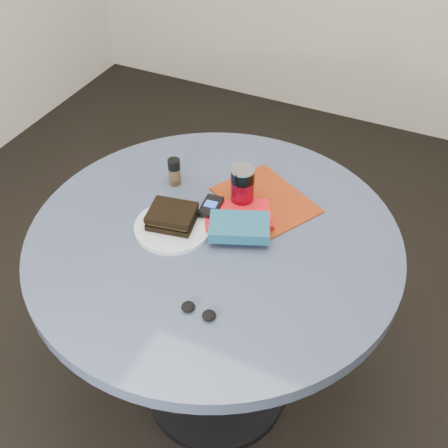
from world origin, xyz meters
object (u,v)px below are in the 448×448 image
at_px(soda_can, 242,187).
at_px(headphones, 199,311).
at_px(magazine, 266,200).
at_px(red_book, 237,216).
at_px(plate, 173,227).
at_px(sandwich, 172,216).
at_px(pepper_grinder, 174,172).
at_px(table, 215,277).
at_px(mp3_player, 211,206).
at_px(novel, 239,227).

xyz_separation_m(soda_can, headphones, (0.07, -0.40, -0.05)).
bearing_deg(magazine, red_book, -80.69).
xyz_separation_m(plate, sandwich, (-0.01, 0.01, 0.03)).
bearing_deg(magazine, pepper_grinder, -142.45).
bearing_deg(headphones, plate, 130.36).
xyz_separation_m(table, soda_can, (0.02, 0.15, 0.23)).
xyz_separation_m(sandwich, magazine, (0.19, 0.21, -0.03)).
height_order(plate, headphones, headphones).
height_order(table, mp3_player, mp3_player).
bearing_deg(soda_can, table, -96.19).
height_order(soda_can, headphones, soda_can).
bearing_deg(mp3_player, plate, -123.05).
distance_m(plate, magazine, 0.28).
xyz_separation_m(table, red_book, (0.03, 0.08, 0.18)).
height_order(soda_can, mp3_player, soda_can).
distance_m(magazine, red_book, 0.12).
height_order(soda_can, pepper_grinder, soda_can).
bearing_deg(headphones, sandwich, 130.06).
bearing_deg(magazine, mp3_player, -105.04).
height_order(soda_can, magazine, soda_can).
xyz_separation_m(sandwich, novel, (0.18, 0.04, 0.00)).
bearing_deg(red_book, sandwich, -176.74).
distance_m(soda_can, mp3_player, 0.10).
xyz_separation_m(plate, novel, (0.17, 0.05, 0.03)).
relative_size(magazine, red_book, 1.50).
relative_size(sandwich, headphones, 1.55).
distance_m(pepper_grinder, headphones, 0.50).
xyz_separation_m(plate, mp3_player, (0.06, 0.10, 0.02)).
bearing_deg(pepper_grinder, soda_can, -1.14).
bearing_deg(red_book, magazine, 38.91).
bearing_deg(soda_can, plate, -125.83).
height_order(magazine, red_book, red_book).
bearing_deg(red_book, plate, -173.16).
distance_m(table, sandwich, 0.23).
height_order(table, soda_can, soda_can).
bearing_deg(novel, magazine, 65.76).
height_order(soda_can, red_book, soda_can).
bearing_deg(plate, pepper_grinder, 117.24).
height_order(table, magazine, magazine).
relative_size(pepper_grinder, red_book, 0.46).
height_order(plate, sandwich, sandwich).
bearing_deg(sandwich, soda_can, 51.38).
bearing_deg(headphones, soda_can, 99.71).
bearing_deg(magazine, novel, -62.78).
bearing_deg(headphones, red_book, 99.07).
relative_size(red_book, mp3_player, 2.01).
xyz_separation_m(pepper_grinder, magazine, (0.27, 0.04, -0.04)).
height_order(sandwich, headphones, sandwich).
xyz_separation_m(plate, pepper_grinder, (-0.09, 0.18, 0.04)).
distance_m(pepper_grinder, magazine, 0.28).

